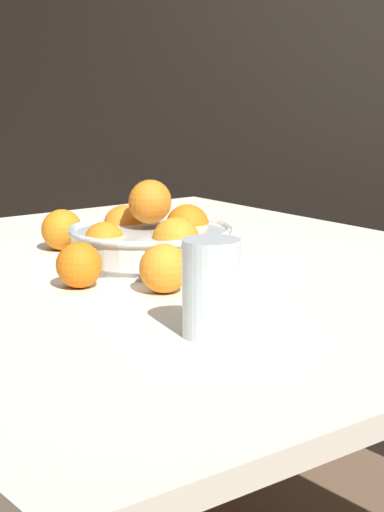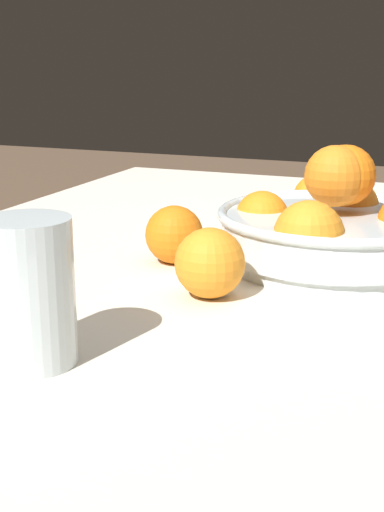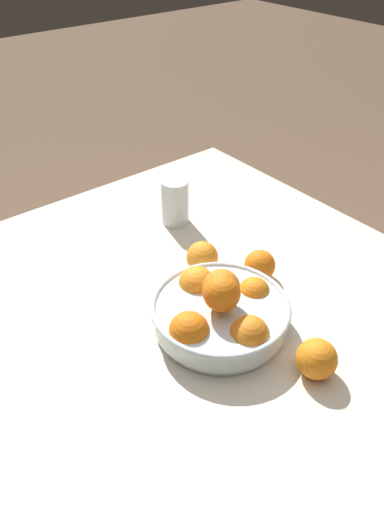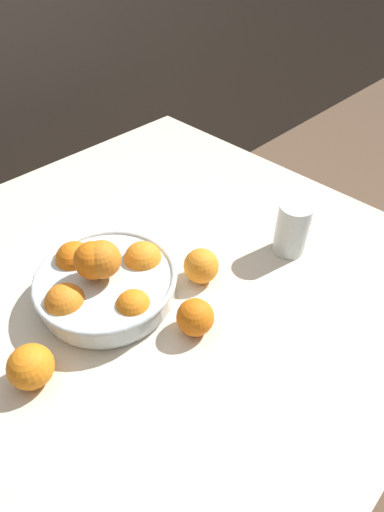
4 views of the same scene
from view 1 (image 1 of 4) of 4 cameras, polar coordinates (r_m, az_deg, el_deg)
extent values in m
cube|color=beige|center=(1.48, -1.94, -1.38)|extent=(1.31, 1.15, 0.03)
cylinder|color=#936B47|center=(2.35, -0.14, -5.98)|extent=(0.05, 0.05, 0.74)
cylinder|color=silver|center=(1.51, -2.69, -0.25)|extent=(0.26, 0.26, 0.02)
cylinder|color=silver|center=(1.50, -2.70, 0.91)|extent=(0.28, 0.28, 0.05)
torus|color=silver|center=(1.50, -2.71, 1.79)|extent=(0.29, 0.29, 0.01)
sphere|color=orange|center=(1.42, -1.09, 0.97)|extent=(0.08, 0.08, 0.08)
sphere|color=orange|center=(1.56, -0.32, 1.99)|extent=(0.08, 0.08, 0.08)
sphere|color=orange|center=(1.58, -4.55, 1.98)|extent=(0.08, 0.08, 0.08)
sphere|color=orange|center=(1.45, -5.87, 0.93)|extent=(0.07, 0.07, 0.07)
sphere|color=orange|center=(1.51, -2.80, 3.69)|extent=(0.07, 0.07, 0.07)
sphere|color=orange|center=(1.49, -2.82, 3.61)|extent=(0.08, 0.08, 0.08)
cylinder|color=#F4A314|center=(1.09, 1.28, -2.65)|extent=(0.07, 0.07, 0.11)
cylinder|color=silver|center=(1.09, 1.28, -2.14)|extent=(0.08, 0.08, 0.13)
sphere|color=orange|center=(1.31, -1.88, -0.83)|extent=(0.08, 0.08, 0.08)
sphere|color=orange|center=(1.35, -7.53, -0.60)|extent=(0.07, 0.07, 0.07)
sphere|color=orange|center=(1.64, -8.66, 1.74)|extent=(0.08, 0.08, 0.08)
camera|label=2|loc=(1.06, 33.27, 6.03)|focal=50.00mm
camera|label=3|loc=(2.26, -0.10, 22.82)|focal=35.00mm
camera|label=4|loc=(1.55, -26.79, 22.37)|focal=28.00mm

